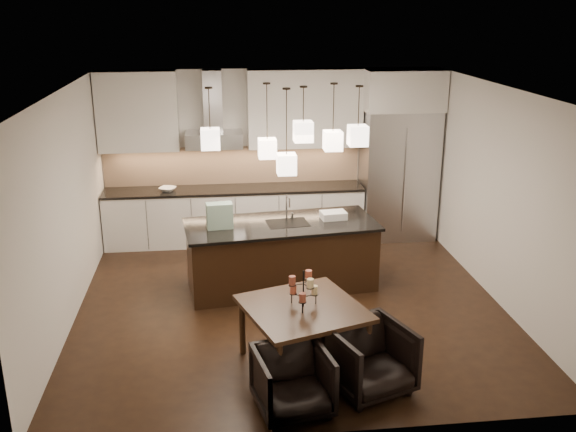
{
  "coord_description": "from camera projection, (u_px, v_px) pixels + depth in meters",
  "views": [
    {
      "loc": [
        -0.92,
        -7.68,
        3.78
      ],
      "look_at": [
        0.0,
        0.2,
        1.15
      ],
      "focal_mm": 40.0,
      "sensor_mm": 36.0,
      "label": 1
    }
  ],
  "objects": [
    {
      "name": "pendant_d",
      "position": [
        333.0,
        141.0,
        8.61
      ],
      "size": [
        0.24,
        0.24,
        0.26
      ],
      "primitive_type": "cube",
      "color": "beige",
      "rests_on": "ceiling"
    },
    {
      "name": "candle_b",
      "position": [
        293.0,
        289.0,
        6.86
      ],
      "size": [
        0.09,
        0.09,
        0.09
      ],
      "primitive_type": "cylinder",
      "rotation": [
        0.0,
        0.0,
        0.32
      ],
      "color": "#BF563C",
      "rests_on": "candelabra"
    },
    {
      "name": "candle_f",
      "position": [
        310.0,
        283.0,
        6.64
      ],
      "size": [
        0.09,
        0.09,
        0.09
      ],
      "primitive_type": "cylinder",
      "rotation": [
        0.0,
        0.0,
        0.32
      ],
      "color": "beige",
      "rests_on": "candelabra"
    },
    {
      "name": "upper_cab_right",
      "position": [
        305.0,
        109.0,
        10.33
      ],
      "size": [
        1.85,
        0.35,
        1.25
      ],
      "primitive_type": "cube",
      "color": "silver",
      "rests_on": "wall_back"
    },
    {
      "name": "fruit_bowl",
      "position": [
        168.0,
        189.0,
        10.29
      ],
      "size": [
        0.34,
        0.34,
        0.06
      ],
      "primitive_type": "imported",
      "rotation": [
        0.0,
        0.0,
        -0.37
      ],
      "color": "silver",
      "rests_on": "countertop"
    },
    {
      "name": "candle_e",
      "position": [
        292.0,
        280.0,
        6.71
      ],
      "size": [
        0.09,
        0.09,
        0.09
      ],
      "primitive_type": "cylinder",
      "rotation": [
        0.0,
        0.0,
        0.32
      ],
      "color": "brown",
      "rests_on": "candelabra"
    },
    {
      "name": "pendant_b",
      "position": [
        267.0,
        148.0,
        8.66
      ],
      "size": [
        0.24,
        0.24,
        0.26
      ],
      "primitive_type": "cube",
      "color": "beige",
      "rests_on": "ceiling"
    },
    {
      "name": "wall_back",
      "position": [
        270.0,
        154.0,
        10.69
      ],
      "size": [
        5.5,
        0.02,
        2.8
      ],
      "primitive_type": "cube",
      "color": "silver",
      "rests_on": "ground"
    },
    {
      "name": "upper_cab_left",
      "position": [
        137.0,
        112.0,
        10.04
      ],
      "size": [
        1.25,
        0.35,
        1.25
      ],
      "primitive_type": "cube",
      "color": "silver",
      "rests_on": "wall_back"
    },
    {
      "name": "armchair_right",
      "position": [
        370.0,
        359.0,
        6.51
      ],
      "size": [
        0.98,
        0.99,
        0.71
      ],
      "primitive_type": "imported",
      "rotation": [
        0.0,
        0.0,
        0.36
      ],
      "color": "black",
      "rests_on": "floor"
    },
    {
      "name": "island_body",
      "position": [
        281.0,
        256.0,
        8.91
      ],
      "size": [
        2.63,
        1.29,
        0.89
      ],
      "primitive_type": "cube",
      "rotation": [
        0.0,
        0.0,
        0.11
      ],
      "color": "black",
      "rests_on": "floor"
    },
    {
      "name": "pendant_a",
      "position": [
        210.0,
        139.0,
        8.15
      ],
      "size": [
        0.24,
        0.24,
        0.26
      ],
      "primitive_type": "cube",
      "color": "beige",
      "rests_on": "ceiling"
    },
    {
      "name": "wall_left",
      "position": [
        65.0,
        210.0,
        7.78
      ],
      "size": [
        0.02,
        5.5,
        2.8
      ],
      "primitive_type": "cube",
      "color": "silver",
      "rests_on": "ground"
    },
    {
      "name": "candle_d",
      "position": [
        309.0,
        274.0,
        6.86
      ],
      "size": [
        0.09,
        0.09,
        0.09
      ],
      "primitive_type": "cylinder",
      "rotation": [
        0.0,
        0.0,
        0.32
      ],
      "color": "#BF563C",
      "rests_on": "candelabra"
    },
    {
      "name": "lower_cabinets",
      "position": [
        235.0,
        216.0,
        10.61
      ],
      "size": [
        4.21,
        0.62,
        0.88
      ],
      "primitive_type": "cube",
      "color": "silver",
      "rests_on": "floor"
    },
    {
      "name": "refrigerator",
      "position": [
        398.0,
        175.0,
        10.66
      ],
      "size": [
        1.2,
        0.72,
        2.15
      ],
      "primitive_type": "cube",
      "color": "#B7B7BA",
      "rests_on": "floor"
    },
    {
      "name": "pendant_c",
      "position": [
        303.0,
        131.0,
        8.23
      ],
      "size": [
        0.24,
        0.24,
        0.26
      ],
      "primitive_type": "cube",
      "color": "beige",
      "rests_on": "ceiling"
    },
    {
      "name": "island_top",
      "position": [
        281.0,
        225.0,
        8.76
      ],
      "size": [
        2.72,
        1.38,
        0.04
      ],
      "primitive_type": "cube",
      "rotation": [
        0.0,
        0.0,
        0.11
      ],
      "color": "black",
      "rests_on": "island_body"
    },
    {
      "name": "backsplash",
      "position": [
        233.0,
        165.0,
        10.64
      ],
      "size": [
        4.21,
        0.02,
        0.63
      ],
      "primitive_type": "cube",
      "color": "#D7AE8D",
      "rests_on": "countertop"
    },
    {
      "name": "hood_chimney",
      "position": [
        213.0,
        101.0,
        10.14
      ],
      "size": [
        0.3,
        0.28,
        0.96
      ],
      "primitive_type": "cube",
      "color": "#B7B7BA",
      "rests_on": "hood_canopy"
    },
    {
      "name": "ceiling",
      "position": [
        290.0,
        89.0,
        7.64
      ],
      "size": [
        5.5,
        5.5,
        0.02
      ],
      "primitive_type": "cube",
      "color": "white",
      "rests_on": "wall_back"
    },
    {
      "name": "pendant_f",
      "position": [
        286.0,
        164.0,
        8.16
      ],
      "size": [
        0.24,
        0.24,
        0.26
      ],
      "primitive_type": "cube",
      "color": "beige",
      "rests_on": "ceiling"
    },
    {
      "name": "candelabra",
      "position": [
        303.0,
        289.0,
        6.78
      ],
      "size": [
        0.43,
        0.43,
        0.42
      ],
      "primitive_type": null,
      "rotation": [
        0.0,
        0.0,
        0.32
      ],
      "color": "black",
      "rests_on": "dining_table"
    },
    {
      "name": "candle_c",
      "position": [
        302.0,
        298.0,
        6.67
      ],
      "size": [
        0.09,
        0.09,
        0.09
      ],
      "primitive_type": "cylinder",
      "rotation": [
        0.0,
        0.0,
        0.32
      ],
      "color": "brown",
      "rests_on": "candelabra"
    },
    {
      "name": "wall_right",
      "position": [
        499.0,
        195.0,
        8.39
      ],
      "size": [
        0.02,
        5.5,
        2.8
      ],
      "primitive_type": "cube",
      "color": "silver",
      "rests_on": "ground"
    },
    {
      "name": "wall_front",
      "position": [
        328.0,
        296.0,
        5.49
      ],
      "size": [
        5.5,
        0.02,
        2.8
      ],
      "primitive_type": "cube",
      "color": "silver",
      "rests_on": "ground"
    },
    {
      "name": "tote_bag",
      "position": [
        220.0,
        216.0,
        8.52
      ],
      "size": [
        0.36,
        0.22,
        0.34
      ],
      "primitive_type": "cube",
      "rotation": [
        0.0,
        0.0,
        0.11
      ],
      "color": "#22613F",
      "rests_on": "island_top"
    },
    {
      "name": "faucet",
      "position": [
        287.0,
        207.0,
        8.81
      ],
      "size": [
        0.13,
        0.25,
        0.38
      ],
      "primitive_type": null,
      "rotation": [
        0.0,
        0.0,
        0.11
      ],
      "color": "silver",
      "rests_on": "island_top"
    },
    {
      "name": "pendant_e",
      "position": [
        358.0,
        136.0,
        8.3
      ],
      "size": [
        0.24,
        0.24,
        0.26
      ],
      "primitive_type": "cube",
      "color": "beige",
      "rests_on": "ceiling"
    },
    {
      "name": "dining_table",
      "position": [
        303.0,
        336.0,
        6.95
      ],
      "size": [
        1.49,
        1.49,
        0.71
      ],
      "primitive_type": null,
      "rotation": [
        0.0,
        0.0,
        0.32
      ],
      "color": "black",
      "rests_on": "floor"
    },
    {
      "name": "countertop",
      "position": [
        234.0,
        189.0,
        10.47
      ],
      "size": [
        4.21,
        0.66,
        0.04
      ],
      "primitive_type": "cube",
      "color": "black",
      "rests_on": "lower_cabinets"
    },
    {
      "name": "fridge_panel",
      "position": [
        403.0,
        90.0,
        10.22
      ],
      "size": [
        1.26,
        0.72,
        0.65
      ],
      "primitive_type": "cube",
      "color": "silver",
      "rests_on": "refrigerator"
    },
    {
      "name": "floor",
      "position": [
        290.0,
        303.0,
        8.53
      ],
      "size": [
        5.5,
        5.5,
        0.02
      ],
      "primitive_type": "cube",
      "color": "black",
      "rests_on": "ground"
    },
    {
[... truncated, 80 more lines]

